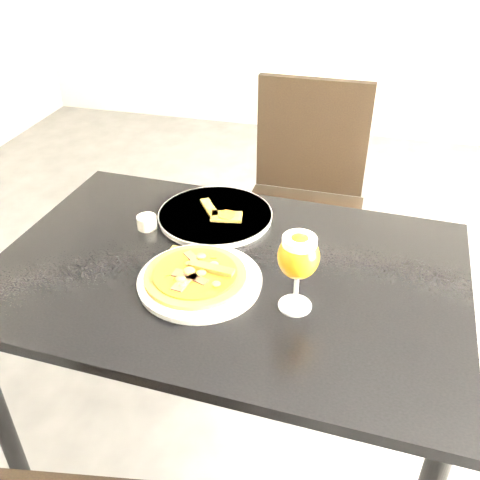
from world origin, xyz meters
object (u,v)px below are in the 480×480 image
(dining_table, at_px, (228,294))
(pizza, at_px, (196,274))
(beer_glass, at_px, (298,257))
(chair_far, at_px, (303,201))

(dining_table, bearing_deg, pizza, -123.23)
(beer_glass, bearing_deg, chair_far, 96.73)
(dining_table, distance_m, beer_glass, 0.32)
(dining_table, height_order, pizza, pizza)
(dining_table, xyz_separation_m, chair_far, (0.09, 0.76, -0.12))
(beer_glass, bearing_deg, pizza, 173.52)
(chair_far, height_order, beer_glass, chair_far)
(chair_far, bearing_deg, dining_table, -95.97)
(dining_table, xyz_separation_m, pizza, (-0.06, -0.08, 0.11))
(dining_table, relative_size, chair_far, 1.26)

